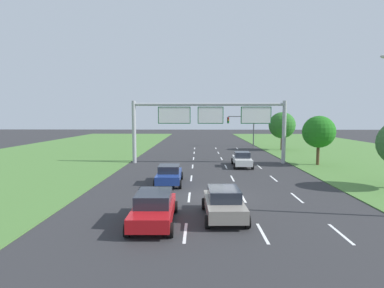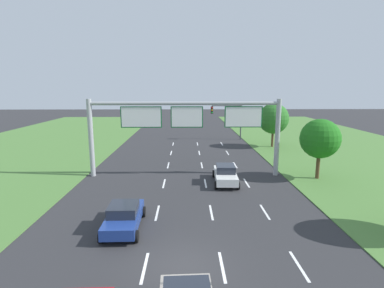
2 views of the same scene
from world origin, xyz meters
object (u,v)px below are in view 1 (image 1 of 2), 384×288
object	(u,v)px
sign_gantry	(210,119)
roadside_tree_mid	(319,132)
car_lead_silver	(224,203)
car_mid_lane	(242,159)
car_near_red	(154,207)
traffic_light_mast	(243,124)
roadside_tree_far	(282,125)
car_far_ahead	(169,174)

from	to	relation	value
sign_gantry	roadside_tree_mid	xyz separation A→B (m)	(11.58, -1.29, -1.34)
car_lead_silver	car_mid_lane	world-z (taller)	car_mid_lane
car_near_red	traffic_light_mast	world-z (taller)	traffic_light_mast
roadside_tree_mid	roadside_tree_far	world-z (taller)	roadside_tree_far
car_near_red	car_mid_lane	world-z (taller)	car_mid_lane
car_lead_silver	traffic_light_mast	distance (m)	38.15
car_mid_lane	roadside_tree_far	xyz separation A→B (m)	(8.37, 15.39, 3.12)
car_near_red	car_mid_lane	xyz separation A→B (m)	(6.79, 16.92, -0.03)
car_lead_silver	sign_gantry	world-z (taller)	sign_gantry
car_lead_silver	car_far_ahead	world-z (taller)	car_lead_silver
roadside_tree_far	car_mid_lane	bearing A→B (deg)	-118.56
car_near_red	sign_gantry	bearing A→B (deg)	78.62
traffic_light_mast	roadside_tree_far	xyz separation A→B (m)	(5.18, -6.06, 0.02)
car_near_red	roadside_tree_far	bearing A→B (deg)	63.82
car_near_red	car_far_ahead	distance (m)	8.66
traffic_light_mast	roadside_tree_mid	xyz separation A→B (m)	(5.09, -20.48, -0.25)
car_far_ahead	traffic_light_mast	bearing A→B (deg)	70.13
sign_gantry	traffic_light_mast	size ratio (longest dim) A/B	3.08
car_near_red	roadside_tree_far	world-z (taller)	roadside_tree_far
traffic_light_mast	car_lead_silver	bearing A→B (deg)	-99.79
sign_gantry	roadside_tree_mid	distance (m)	11.72
car_mid_lane	roadside_tree_far	world-z (taller)	roadside_tree_far
car_near_red	car_lead_silver	distance (m)	3.62
roadside_tree_mid	roadside_tree_far	bearing A→B (deg)	89.66
car_mid_lane	roadside_tree_mid	size ratio (longest dim) A/B	0.84
sign_gantry	roadside_tree_mid	world-z (taller)	sign_gantry
car_near_red	roadside_tree_mid	distance (m)	23.56
car_far_ahead	roadside_tree_mid	distance (m)	17.97
traffic_light_mast	roadside_tree_far	bearing A→B (deg)	-49.48
car_mid_lane	traffic_light_mast	world-z (taller)	traffic_light_mast
roadside_tree_mid	roadside_tree_far	xyz separation A→B (m)	(0.09, 14.42, 0.28)
car_far_ahead	traffic_light_mast	xyz separation A→B (m)	(10.07, 29.70, 3.12)
car_lead_silver	traffic_light_mast	bearing A→B (deg)	78.06
car_far_ahead	sign_gantry	size ratio (longest dim) A/B	0.25
sign_gantry	roadside_tree_far	size ratio (longest dim) A/B	2.91
car_mid_lane	car_far_ahead	world-z (taller)	car_mid_lane
car_far_ahead	roadside_tree_far	distance (m)	28.31
car_far_ahead	car_lead_silver	bearing A→B (deg)	-66.32
car_lead_silver	traffic_light_mast	world-z (taller)	traffic_light_mast
sign_gantry	roadside_tree_far	xyz separation A→B (m)	(11.66, 13.13, -1.06)
car_lead_silver	roadside_tree_mid	distance (m)	20.75
car_far_ahead	roadside_tree_mid	xyz separation A→B (m)	(15.16, 9.22, 2.86)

